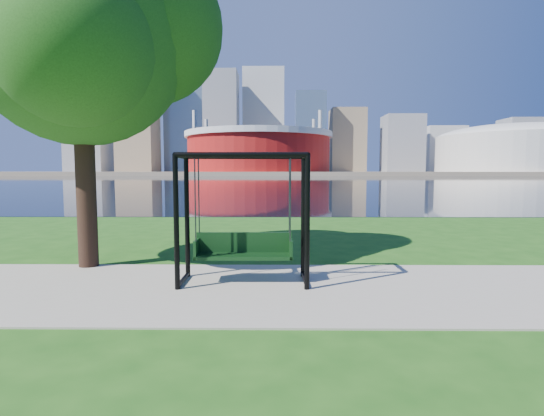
{
  "coord_description": "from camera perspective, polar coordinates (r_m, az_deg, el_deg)",
  "views": [
    {
      "loc": [
        0.03,
        -8.21,
        2.2
      ],
      "look_at": [
        -0.05,
        0.0,
        1.49
      ],
      "focal_mm": 28.0,
      "sensor_mm": 36.0,
      "label": 1
    }
  ],
  "objects": [
    {
      "name": "river",
      "position": [
        110.23,
        0.57,
        3.81
      ],
      "size": [
        900.0,
        180.0,
        0.02
      ],
      "primitive_type": "cube",
      "color": "black",
      "rests_on": "ground"
    },
    {
      "name": "stadium",
      "position": [
        243.71,
        -1.79,
        7.77
      ],
      "size": [
        83.0,
        83.0,
        32.0
      ],
      "color": "maroon",
      "rests_on": "far_bank"
    },
    {
      "name": "park_tree",
      "position": [
        11.0,
        -24.53,
        20.81
      ],
      "size": [
        6.13,
        5.53,
        7.61
      ],
      "color": "black",
      "rests_on": "ground"
    },
    {
      "name": "swing",
      "position": [
        8.25,
        -3.83,
        -1.8
      ],
      "size": [
        2.49,
        1.1,
        2.54
      ],
      "rotation": [
        0.0,
        0.0,
        0.01
      ],
      "color": "black",
      "rests_on": "ground"
    },
    {
      "name": "arena",
      "position": [
        278.48,
        29.82,
        7.11
      ],
      "size": [
        84.0,
        84.0,
        26.56
      ],
      "color": "beige",
      "rests_on": "far_bank"
    },
    {
      "name": "skyline",
      "position": [
        329.36,
        -0.17,
        10.82
      ],
      "size": [
        392.0,
        66.0,
        96.5
      ],
      "color": "gray",
      "rests_on": "far_bank"
    },
    {
      "name": "path",
      "position": [
        8.01,
        0.33,
        -10.86
      ],
      "size": [
        120.0,
        4.0,
        0.03
      ],
      "primitive_type": "cube",
      "color": "#9E937F",
      "rests_on": "ground"
    },
    {
      "name": "ground",
      "position": [
        8.5,
        0.34,
        -10.04
      ],
      "size": [
        900.0,
        900.0,
        0.0
      ],
      "primitive_type": "plane",
      "color": "#1E5114",
      "rests_on": "ground"
    },
    {
      "name": "far_bank",
      "position": [
        314.21,
        0.58,
        4.73
      ],
      "size": [
        900.0,
        228.0,
        2.0
      ],
      "primitive_type": "cube",
      "color": "#937F60",
      "rests_on": "ground"
    }
  ]
}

